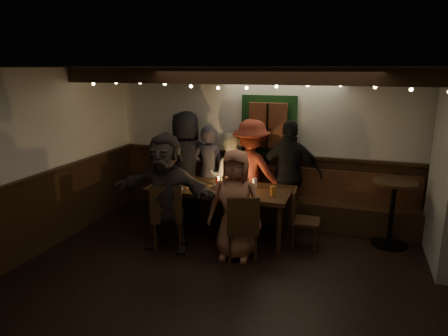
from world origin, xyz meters
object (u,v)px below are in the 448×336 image
(person_b, at_px, (209,172))
(person_c, at_px, (229,177))
(chair_near_left, at_px, (167,213))
(chair_end, at_px, (301,215))
(person_g, at_px, (235,205))
(dining_table, at_px, (220,191))
(chair_near_right, at_px, (243,225))
(person_f, at_px, (166,192))
(person_d, at_px, (251,172))
(high_top, at_px, (393,205))
(person_a, at_px, (186,163))
(person_e, at_px, (289,174))

(person_b, relative_size, person_c, 1.08)
(chair_near_left, bearing_deg, chair_end, 21.65)
(chair_near_left, xyz_separation_m, person_g, (1.01, 0.08, 0.21))
(dining_table, xyz_separation_m, chair_near_right, (0.59, -0.78, -0.18))
(person_f, height_order, person_g, person_f)
(dining_table, height_order, person_g, person_g)
(chair_near_left, bearing_deg, person_d, 58.68)
(person_c, bearing_deg, person_d, 159.26)
(chair_near_right, relative_size, high_top, 0.95)
(person_c, distance_m, person_g, 1.48)
(chair_near_left, distance_m, high_top, 3.31)
(person_c, bearing_deg, chair_end, 133.85)
(chair_near_right, bearing_deg, person_g, 140.49)
(chair_near_left, relative_size, person_b, 0.60)
(chair_end, relative_size, person_b, 0.53)
(person_a, xyz_separation_m, person_d, (1.22, -0.06, -0.05))
(chair_near_left, relative_size, person_a, 0.53)
(person_a, height_order, person_c, person_a)
(dining_table, xyz_separation_m, chair_near_left, (-0.55, -0.74, -0.16))
(person_a, bearing_deg, person_g, 134.43)
(dining_table, relative_size, chair_near_right, 2.31)
(chair_near_left, xyz_separation_m, person_c, (0.48, 1.46, 0.21))
(person_b, height_order, person_f, person_f)
(person_a, relative_size, person_b, 1.13)
(chair_near_right, relative_size, chair_end, 1.10)
(person_b, xyz_separation_m, person_c, (0.36, 0.03, -0.06))
(person_b, bearing_deg, person_c, -173.18)
(chair_end, height_order, person_b, person_b)
(chair_end, xyz_separation_m, high_top, (1.28, 0.46, 0.14))
(chair_near_left, xyz_separation_m, high_top, (3.09, 1.18, 0.08))
(person_d, bearing_deg, chair_near_left, 72.50)
(person_f, bearing_deg, chair_end, 21.92)
(high_top, xyz_separation_m, person_f, (-3.11, -1.17, 0.23))
(chair_near_left, height_order, chair_end, chair_near_left)
(chair_near_right, relative_size, person_c, 0.62)
(high_top, bearing_deg, person_e, 170.54)
(person_d, relative_size, person_f, 1.03)
(person_b, bearing_deg, person_d, -177.36)
(dining_table, bearing_deg, chair_near_right, -52.55)
(person_e, relative_size, person_f, 1.04)
(chair_near_right, xyz_separation_m, person_e, (0.37, 1.48, 0.36))
(dining_table, bearing_deg, person_d, 64.93)
(high_top, bearing_deg, person_a, 174.90)
(person_a, height_order, person_e, person_a)
(chair_near_left, distance_m, person_c, 1.55)
(person_b, distance_m, person_c, 0.37)
(chair_near_right, height_order, person_d, person_d)
(chair_near_right, bearing_deg, dining_table, 127.45)
(chair_near_right, xyz_separation_m, chair_end, (0.67, 0.76, -0.05))
(person_f, relative_size, person_g, 1.12)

